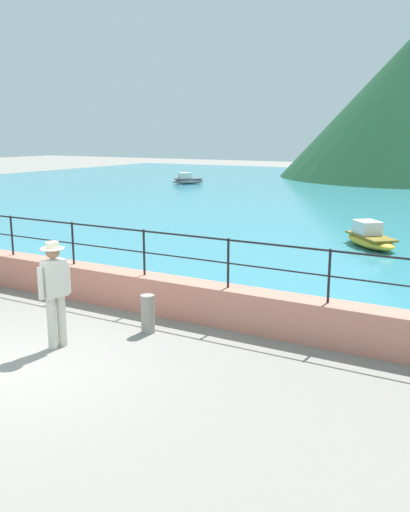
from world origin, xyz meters
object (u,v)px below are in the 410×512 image
bollard (148,314)px  boat_4 (188,180)px  person_walking (55,289)px  boat_2 (370,238)px

bollard → boat_4: bearing=120.1°
person_walking → boat_4: size_ratio=0.75×
bollard → boat_4: boat_4 is taller
boat_2 → bollard: bearing=-100.0°
bollard → boat_2: boat_2 is taller
bollard → person_walking: bearing=-124.7°
person_walking → boat_2: (2.51, 10.49, -0.65)m
bollard → boat_4: (-14.31, 24.71, -0.01)m
boat_4 → bollard: bearing=-59.9°
boat_2 → person_walking: bearing=-103.5°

